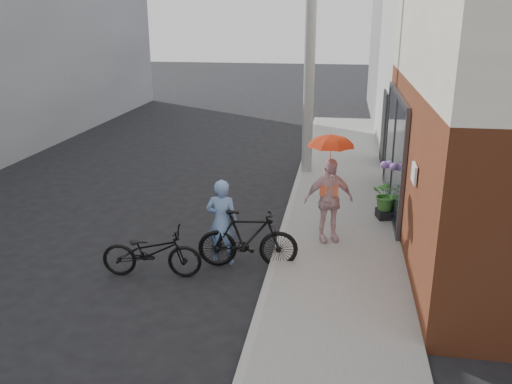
% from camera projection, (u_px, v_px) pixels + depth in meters
% --- Properties ---
extents(ground, '(80.00, 80.00, 0.00)m').
position_uv_depth(ground, '(218.00, 269.00, 9.39)').
color(ground, black).
rests_on(ground, ground).
extents(sidewalk, '(2.20, 24.00, 0.12)m').
position_uv_depth(sidewalk, '(342.00, 230.00, 10.93)').
color(sidewalk, gray).
rests_on(sidewalk, ground).
extents(curb, '(0.12, 24.00, 0.12)m').
position_uv_depth(curb, '(285.00, 226.00, 11.11)').
color(curb, '#9E9E99').
rests_on(curb, ground).
extents(east_building_far, '(8.00, 8.00, 7.00)m').
position_uv_depth(east_building_far, '(475.00, 31.00, 22.20)').
color(east_building_far, gray).
rests_on(east_building_far, ground).
extents(utility_pole, '(0.28, 0.28, 7.00)m').
position_uv_depth(utility_pole, '(310.00, 43.00, 13.75)').
color(utility_pole, '#9E9E99').
rests_on(utility_pole, ground).
extents(officer, '(0.57, 0.38, 1.54)m').
position_uv_depth(officer, '(222.00, 222.00, 9.39)').
color(officer, '#7296CA').
rests_on(officer, ground).
extents(bike_left, '(1.73, 0.75, 0.88)m').
position_uv_depth(bike_left, '(152.00, 252.00, 9.02)').
color(bike_left, black).
rests_on(bike_left, ground).
extents(bike_right, '(1.78, 0.70, 1.04)m').
position_uv_depth(bike_right, '(248.00, 239.00, 9.33)').
color(bike_right, black).
rests_on(bike_right, ground).
extents(kimono_woman, '(1.01, 0.68, 1.59)m').
position_uv_depth(kimono_woman, '(329.00, 200.00, 10.05)').
color(kimono_woman, beige).
rests_on(kimono_woman, sidewalk).
extents(parasol, '(0.82, 0.82, 0.72)m').
position_uv_depth(parasol, '(331.00, 139.00, 9.69)').
color(parasol, '#F1481C').
rests_on(parasol, kimono_woman).
extents(planter, '(0.43, 0.43, 0.19)m').
position_uv_depth(planter, '(386.00, 214.00, 11.36)').
color(planter, black).
rests_on(planter, sidewalk).
extents(potted_plant, '(0.61, 0.53, 0.68)m').
position_uv_depth(potted_plant, '(387.00, 194.00, 11.22)').
color(potted_plant, '#3B752E').
rests_on(potted_plant, planter).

